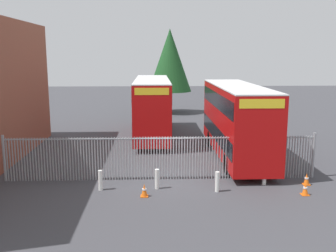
{
  "coord_description": "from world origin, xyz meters",
  "views": [
    {
      "loc": [
        -0.86,
        -18.71,
        6.24
      ],
      "look_at": [
        0.0,
        4.0,
        2.0
      ],
      "focal_mm": 41.12,
      "sensor_mm": 36.0,
      "label": 1
    }
  ],
  "objects": [
    {
      "name": "traffic_cone_mid_forecourt",
      "position": [
        -1.3,
        -2.4,
        0.29
      ],
      "size": [
        0.34,
        0.34,
        0.59
      ],
      "color": "orange",
      "rests_on": "ground"
    },
    {
      "name": "traffic_cone_by_gate",
      "position": [
        5.94,
        -2.49,
        0.29
      ],
      "size": [
        0.34,
        0.34,
        0.59
      ],
      "color": "orange",
      "rests_on": "ground"
    },
    {
      "name": "bollard_center_front",
      "position": [
        -0.72,
        -1.4,
        0.47
      ],
      "size": [
        0.2,
        0.2,
        0.95
      ],
      "primitive_type": "cylinder",
      "color": "silver",
      "rests_on": "ground"
    },
    {
      "name": "traffic_cone_near_kerb",
      "position": [
        6.54,
        -1.14,
        0.29
      ],
      "size": [
        0.34,
        0.34,
        0.59
      ],
      "color": "orange",
      "rests_on": "ground"
    },
    {
      "name": "palisade_fence",
      "position": [
        -0.5,
        0.0,
        1.18
      ],
      "size": [
        15.69,
        0.14,
        2.35
      ],
      "color": "gray",
      "rests_on": "ground"
    },
    {
      "name": "bollard_far_right",
      "position": [
        4.49,
        -1.02,
        0.47
      ],
      "size": [
        0.2,
        0.2,
        0.95
      ],
      "primitive_type": "cylinder",
      "color": "silver",
      "rests_on": "ground"
    },
    {
      "name": "ground_plane",
      "position": [
        0.0,
        8.0,
        0.0
      ],
      "size": [
        100.0,
        100.0,
        0.0
      ],
      "primitive_type": "plane",
      "color": "#3D3D42"
    },
    {
      "name": "bollard_near_left",
      "position": [
        -3.36,
        -1.48,
        0.47
      ],
      "size": [
        0.2,
        0.2,
        0.95
      ],
      "primitive_type": "cylinder",
      "color": "silver",
      "rests_on": "ground"
    },
    {
      "name": "double_decker_bus_near_gate",
      "position": [
        4.16,
        4.15,
        2.42
      ],
      "size": [
        2.54,
        10.81,
        4.42
      ],
      "color": "#B70C0C",
      "rests_on": "ground"
    },
    {
      "name": "bollard_near_right",
      "position": [
        2.05,
        -1.9,
        0.47
      ],
      "size": [
        0.2,
        0.2,
        0.95
      ],
      "primitive_type": "cylinder",
      "color": "silver",
      "rests_on": "ground"
    },
    {
      "name": "tree_tall_back",
      "position": [
        0.9,
        22.55,
        5.61
      ],
      "size": [
        4.59,
        4.59,
        8.9
      ],
      "color": "#4C3823",
      "rests_on": "ground"
    },
    {
      "name": "double_decker_bus_behind_fence_left",
      "position": [
        -0.96,
        10.31,
        2.42
      ],
      "size": [
        2.54,
        10.81,
        4.42
      ],
      "color": "#B70C0C",
      "rests_on": "ground"
    }
  ]
}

